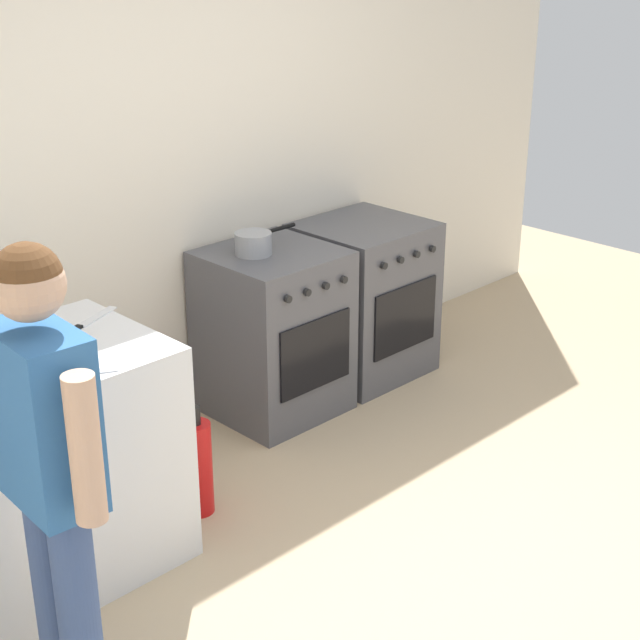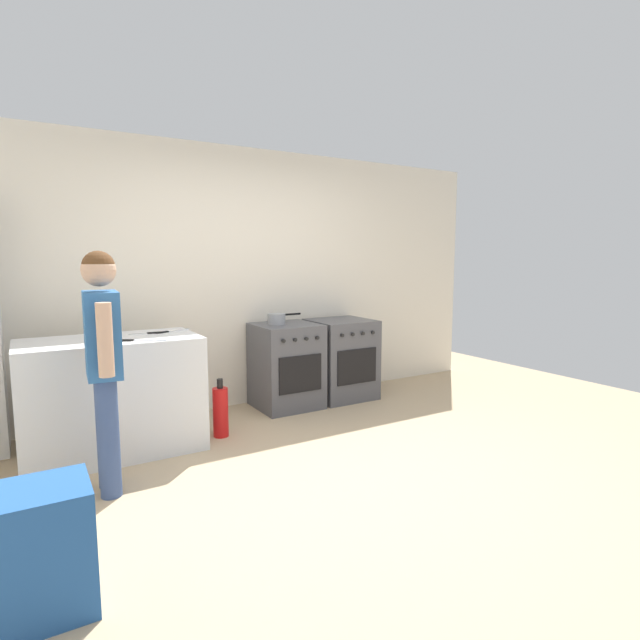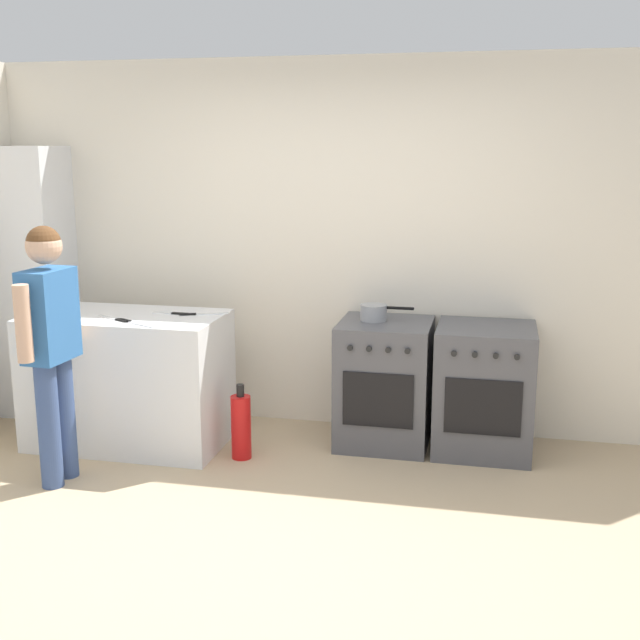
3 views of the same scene
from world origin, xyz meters
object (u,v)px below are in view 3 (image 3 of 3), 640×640
(knife_utility, at_px, (171,313))
(person, at_px, (50,335))
(pot, at_px, (374,312))
(larder_cabinet, at_px, (35,283))
(oven_left, at_px, (385,383))
(knife_bread, at_px, (135,323))
(knife_carving, at_px, (202,314))
(knife_chef, at_px, (114,319))
(oven_right, at_px, (484,389))
(fire_extinguisher, at_px, (241,426))

(knife_utility, distance_m, person, 0.90)
(pot, distance_m, larder_cabinet, 2.57)
(oven_left, distance_m, pot, 0.49)
(oven_left, xyz_separation_m, knife_bread, (-1.52, -0.61, 0.48))
(knife_carving, relative_size, person, 0.20)
(knife_utility, height_order, knife_carving, same)
(oven_left, relative_size, knife_carving, 2.68)
(oven_left, height_order, knife_chef, knife_chef)
(knife_carving, bearing_deg, pot, 14.79)
(oven_left, relative_size, knife_utility, 3.39)
(knife_utility, bearing_deg, knife_chef, -141.03)
(pot, height_order, knife_carving, pot)
(oven_left, distance_m, person, 2.18)
(knife_carving, bearing_deg, person, -128.27)
(knife_utility, height_order, larder_cabinet, larder_cabinet)
(oven_right, xyz_separation_m, knife_chef, (-2.37, -0.52, 0.48))
(person, distance_m, fire_extinguisher, 1.33)
(knife_chef, bearing_deg, fire_extinguisher, 3.20)
(knife_bread, bearing_deg, larder_cabinet, 147.91)
(pot, relative_size, knife_utility, 1.43)
(oven_right, height_order, knife_carving, knife_carving)
(person, height_order, fire_extinguisher, person)
(pot, bearing_deg, oven_right, -2.63)
(knife_bread, bearing_deg, oven_right, 15.59)
(knife_chef, relative_size, knife_bread, 0.89)
(knife_utility, distance_m, larder_cabinet, 1.31)
(knife_chef, relative_size, larder_cabinet, 0.14)
(oven_left, height_order, oven_right, same)
(larder_cabinet, bearing_deg, knife_utility, -17.23)
(larder_cabinet, bearing_deg, pot, -1.51)
(pot, height_order, fire_extinguisher, pot)
(oven_right, bearing_deg, knife_chef, -167.51)
(larder_cabinet, bearing_deg, knife_carving, -13.98)
(knife_bread, distance_m, person, 0.56)
(knife_chef, bearing_deg, knife_carving, 27.52)
(knife_utility, height_order, fire_extinguisher, knife_utility)
(oven_right, relative_size, person, 0.55)
(larder_cabinet, bearing_deg, oven_left, -2.20)
(oven_left, relative_size, larder_cabinet, 0.42)
(knife_chef, relative_size, knife_carving, 0.91)
(knife_chef, distance_m, knife_carving, 0.57)
(oven_right, distance_m, larder_cabinet, 3.36)
(oven_right, xyz_separation_m, pot, (-0.75, 0.03, 0.48))
(knife_utility, bearing_deg, fire_extinguisher, -19.92)
(person, bearing_deg, knife_bread, 55.36)
(larder_cabinet, bearing_deg, knife_chef, -33.56)
(oven_right, distance_m, pot, 0.89)
(oven_left, bearing_deg, knife_carving, -167.75)
(pot, xyz_separation_m, knife_chef, (-1.62, -0.56, -0.00))
(pot, height_order, knife_utility, pot)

